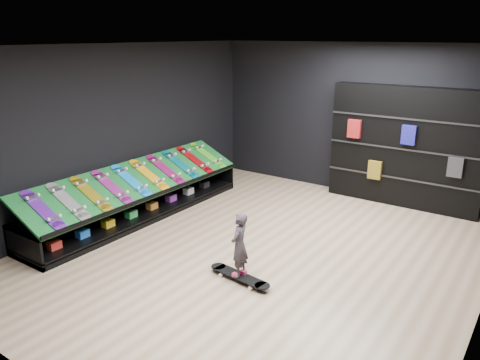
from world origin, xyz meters
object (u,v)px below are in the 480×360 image
Objects in this scene: back_shelving at (405,147)px; floor_skateboard at (239,278)px; display_rack at (140,203)px; child at (239,257)px.

floor_skateboard is (-0.86, -4.20, -1.07)m from back_shelving.
back_shelving is at bearing 85.19° from floor_skateboard.
floor_skateboard is (2.79, -0.88, -0.20)m from display_rack.
child reaches higher than floor_skateboard.
display_rack is 5.01m from back_shelving.
display_rack is 8.55× the size of child.
back_shelving is 5.33× the size of child.
child is (2.79, -0.88, 0.10)m from display_rack.
display_rack is 2.94m from floor_skateboard.
floor_skateboard is at bearing 79.42° from child.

